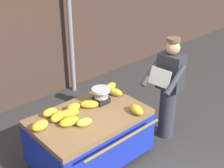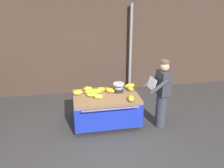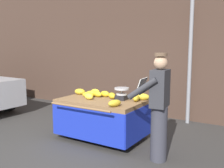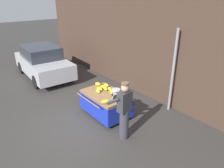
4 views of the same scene
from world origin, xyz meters
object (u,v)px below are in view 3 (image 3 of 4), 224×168
Objects in this scene: banana_bunch_6 at (95,92)px; weighing_scale at (122,94)px; banana_bunch_2 at (115,103)px; vendor_person at (158,107)px; banana_bunch_7 at (80,92)px; banana_bunch_4 at (105,94)px; banana_bunch_5 at (92,93)px; banana_bunch_1 at (112,96)px; banana_bunch_9 at (88,95)px; banana_bunch_10 at (89,97)px; banana_bunch_3 at (97,94)px; street_pole at (190,63)px; banana_cart at (102,110)px; banana_bunch_8 at (142,97)px; banana_bunch_0 at (136,98)px.

weighing_scale is at bearing -14.60° from banana_bunch_6.
vendor_person reaches higher than banana_bunch_2.
weighing_scale is 1.15× the size of banana_bunch_7.
banana_bunch_6 is at bearing 141.26° from banana_bunch_2.
banana_bunch_4 is 0.29m from banana_bunch_5.
banana_bunch_1 is at bearing -0.71° from banana_bunch_7.
banana_bunch_2 is at bearing -54.55° from banana_bunch_1.
banana_bunch_5 is 0.97× the size of banana_bunch_9.
vendor_person is at bearing -28.07° from weighing_scale.
banana_bunch_1 is at bearing 43.06° from banana_bunch_10.
banana_bunch_3 reaches higher than banana_bunch_5.
vendor_person is at bearing -85.56° from street_pole.
banana_bunch_6 is at bearing 139.71° from banana_cart.
banana_bunch_2 is 0.97× the size of banana_bunch_9.
banana_cart is 0.51m from banana_bunch_5.
banana_bunch_4 is at bearing 110.82° from banana_cart.
banana_bunch_2 is at bearing -104.05° from street_pole.
banana_bunch_10 is at bearing -67.97° from banana_bunch_6.
banana_bunch_8 is at bearing -0.84° from banana_bunch_6.
banana_bunch_9 is (-1.03, -0.34, -0.01)m from banana_bunch_8.
banana_bunch_7 is (-1.21, 0.57, 0.00)m from banana_bunch_2.
banana_bunch_6 reaches higher than banana_cart.
banana_cart is 0.76m from banana_bunch_7.
banana_bunch_2 is at bearing -25.29° from banana_bunch_7.
banana_bunch_7 is at bearing 179.11° from weighing_scale.
banana_bunch_7 is at bearing -173.09° from banana_bunch_8.
street_pole is 2.51m from banana_bunch_2.
banana_bunch_7 is (-1.81, -1.80, -0.57)m from street_pole.
weighing_scale is 0.23m from banana_bunch_1.
banana_bunch_6 is at bearing 112.03° from banana_bunch_10.
banana_bunch_2 is at bearing -33.79° from banana_bunch_5.
banana_bunch_0 is 0.85m from vendor_person.
banana_bunch_6 is (-0.41, 0.35, 0.28)m from banana_cart.
banana_bunch_3 is (-0.76, 0.57, -0.00)m from banana_bunch_2.
banana_bunch_7 is 0.14× the size of vendor_person.
vendor_person is (1.99, -0.52, 0.02)m from banana_bunch_7.
banana_bunch_4 is at bearing 175.22° from banana_bunch_0.
banana_bunch_9 is 0.20m from banana_bunch_10.
weighing_scale reaches higher than banana_bunch_8.
banana_cart is at bearing 37.26° from banana_bunch_10.
banana_bunch_1 is (-0.52, -0.02, -0.00)m from banana_bunch_0.
banana_bunch_7 reaches higher than banana_bunch_6.
weighing_scale is 0.94× the size of banana_bunch_8.
banana_bunch_1 is 0.52m from banana_bunch_5.
banana_bunch_2 is 1.32× the size of banana_bunch_4.
banana_bunch_1 is at bearing 178.43° from weighing_scale.
banana_bunch_5 is 0.30m from banana_bunch_7.
banana_bunch_10 is (-0.21, -0.16, 0.27)m from banana_cart.
street_pole is at bearing 75.95° from banana_bunch_2.
banana_bunch_7 is (-0.27, -0.18, 0.00)m from banana_bunch_6.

